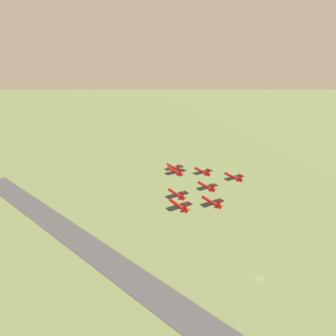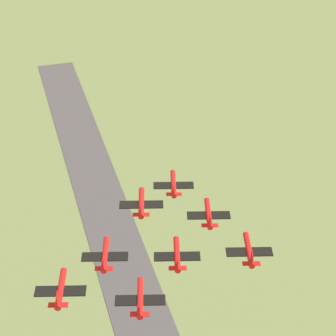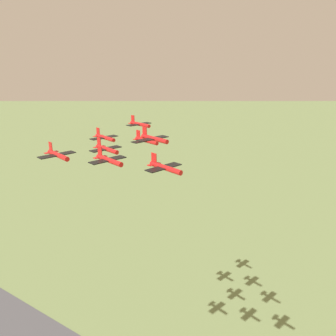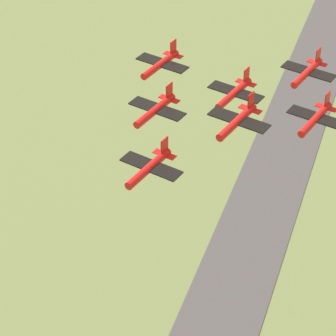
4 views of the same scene
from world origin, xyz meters
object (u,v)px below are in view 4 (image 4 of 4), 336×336
jet_2 (156,109)px  jet_5 (161,63)px  jet_1 (238,120)px  jet_4 (235,92)px  jet_3 (316,118)px  jet_0 (150,167)px  jet_7 (308,72)px

jet_2 → jet_5: bearing=-59.5°
jet_5 → jet_1: bearing=150.5°
jet_1 → jet_4: size_ratio=1.00×
jet_4 → jet_3: bearing=180.0°
jet_0 → jet_2: 14.44m
jet_1 → jet_3: jet_1 is taller
jet_1 → jet_3: size_ratio=1.00×
jet_0 → jet_4: 24.87m
jet_0 → jet_4: (17.49, 17.68, -0.14)m
jet_1 → jet_4: 14.96m
jet_0 → jet_7: bearing=-101.1°
jet_2 → jet_4: bearing=-120.5°
jet_7 → jet_1: bearing=90.0°
jet_4 → jet_7: jet_7 is taller
jet_0 → jet_1: jet_1 is taller
jet_2 → jet_3: bearing=-150.5°
jet_1 → jet_3: 14.90m
jet_0 → jet_4: size_ratio=1.00×
jet_1 → jet_5: 25.40m
jet_5 → jet_0: bearing=120.5°
jet_0 → jet_2: bearing=-59.5°
jet_0 → jet_1: 14.92m
jet_3 → jet_4: bearing=-0.0°
jet_3 → jet_1: bearing=59.5°
jet_0 → jet_5: size_ratio=1.00×
jet_0 → jet_1: size_ratio=1.00×
jet_1 → jet_7: 25.14m
jet_7 → jet_0: bearing=78.9°
jet_5 → jet_7: size_ratio=1.00×
jet_1 → jet_2: jet_1 is taller
jet_5 → jet_4: bearing=-180.0°
jet_3 → jet_7: (3.54, 13.99, 0.05)m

